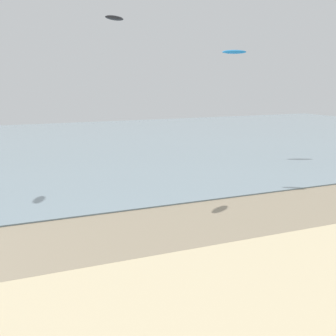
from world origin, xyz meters
name	(u,v)px	position (x,y,z in m)	size (l,w,h in m)	color
wet_sand_strip	(129,231)	(0.00, 21.07, 0.00)	(120.00, 8.71, 0.01)	gray
sea	(31,148)	(0.00, 60.43, 0.05)	(160.00, 70.00, 0.10)	gray
kite_aloft_11	(114,18)	(3.21, 32.63, 14.44)	(2.30, 0.74, 0.37)	black
kite_aloft_13	(234,52)	(23.44, 45.55, 12.89)	(3.10, 0.99, 0.50)	#2384D1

